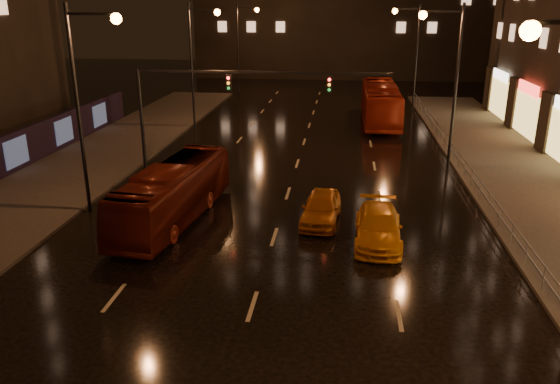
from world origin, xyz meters
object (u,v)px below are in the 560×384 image
at_px(bus_red, 173,193).
at_px(bus_curb, 380,103).
at_px(taxi_far, 378,227).
at_px(taxi_near, 321,208).

bearing_deg(bus_red, bus_curb, 72.03).
bearing_deg(bus_red, taxi_far, -2.18).
bearing_deg(bus_red, taxi_near, 10.81).
height_order(bus_red, taxi_far, bus_red).
bearing_deg(bus_curb, taxi_near, -99.72).
relative_size(bus_red, taxi_far, 2.03).
height_order(bus_curb, taxi_near, bus_curb).
xyz_separation_m(taxi_near, taxi_far, (2.58, -2.00, -0.01)).
distance_m(bus_curb, taxi_near, 24.19).
bearing_deg(taxi_far, bus_curb, 88.81).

